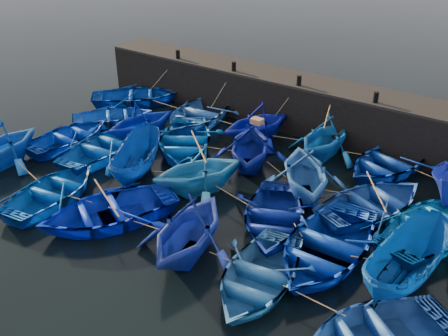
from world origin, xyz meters
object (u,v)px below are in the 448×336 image
Objects in this scene: wooden_crate at (257,121)px; boat_0 at (136,96)px; boat_8 at (184,141)px; boat_13 at (70,136)px; boat_20 at (1,144)px.

boat_0 is at bearing 165.77° from wooden_crate.
boat_0 is 7.05m from boat_8.
wooden_crate is at bearing -157.26° from boat_13.
boat_13 is (-5.03, -2.84, -0.08)m from boat_8.
boat_0 is 6.08m from boat_13.
boat_8 is 4.25m from wooden_crate.
boat_0 is 10.28× the size of wooden_crate.
boat_0 is 1.12× the size of boat_13.
boat_13 is 9.21× the size of wooden_crate.
boat_0 is 0.96× the size of boat_8.
boat_20 is at bearing 138.85° from boat_0.
boat_20 is 11.72m from wooden_crate.
wooden_crate is at bearing -148.46° from boat_0.
boat_20 is (0.49, -9.10, 0.53)m from boat_0.
boat_13 is (1.30, -5.94, -0.06)m from boat_0.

